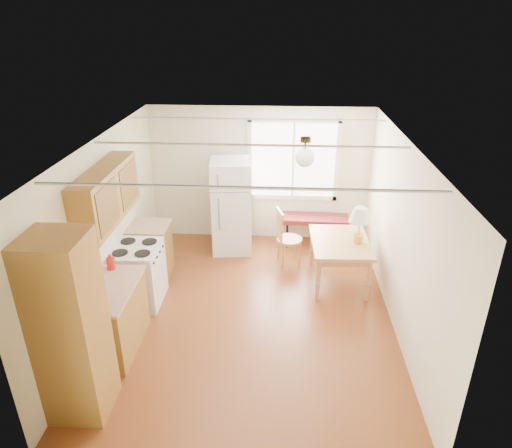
# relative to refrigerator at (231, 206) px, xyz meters

# --- Properties ---
(room_shell) EXTENTS (4.60, 5.60, 2.62)m
(room_shell) POSITION_rel_refrigerator_xyz_m (0.48, -1.95, 0.41)
(room_shell) COLOR #5B2912
(room_shell) RESTS_ON ground
(kitchen_run) EXTENTS (0.65, 3.40, 2.20)m
(kitchen_run) POSITION_rel_refrigerator_xyz_m (-1.24, -2.58, -0.00)
(kitchen_run) COLOR brown
(kitchen_run) RESTS_ON ground
(window_unit) EXTENTS (1.64, 0.05, 1.51)m
(window_unit) POSITION_rel_refrigerator_xyz_m (1.08, 0.53, 0.71)
(window_unit) COLOR white
(window_unit) RESTS_ON room_shell
(pendant_light) EXTENTS (0.26, 0.26, 0.40)m
(pendant_light) POSITION_rel_refrigerator_xyz_m (1.18, -1.55, 1.39)
(pendant_light) COLOR black
(pendant_light) RESTS_ON room_shell
(refrigerator) EXTENTS (0.76, 0.76, 1.68)m
(refrigerator) POSITION_rel_refrigerator_xyz_m (0.00, 0.00, 0.00)
(refrigerator) COLOR white
(refrigerator) RESTS_ON ground
(bench) EXTENTS (1.23, 0.49, 0.56)m
(bench) POSITION_rel_refrigerator_xyz_m (1.51, 0.27, -0.34)
(bench) COLOR maroon
(bench) RESTS_ON ground
(dining_table) EXTENTS (0.92, 1.21, 0.74)m
(dining_table) POSITION_rel_refrigerator_xyz_m (1.81, -1.03, -0.21)
(dining_table) COLOR #B67B46
(dining_table) RESTS_ON ground
(chair) EXTENTS (0.47, 0.47, 0.99)m
(chair) POSITION_rel_refrigerator_xyz_m (0.94, -0.49, -0.27)
(chair) COLOR #B67B46
(chair) RESTS_ON ground
(table_lamp) EXTENTS (0.33, 0.33, 0.58)m
(table_lamp) POSITION_rel_refrigerator_xyz_m (2.07, -1.07, 0.32)
(table_lamp) COLOR gold
(table_lamp) RESTS_ON dining_table
(coffee_maker) EXTENTS (0.20, 0.26, 0.38)m
(coffee_maker) POSITION_rel_refrigerator_xyz_m (-1.24, -3.27, 0.20)
(coffee_maker) COLOR black
(coffee_maker) RESTS_ON kitchen_run
(kettle) EXTENTS (0.11, 0.11, 0.21)m
(kettle) POSITION_rel_refrigerator_xyz_m (-1.33, -2.35, 0.14)
(kettle) COLOR red
(kettle) RESTS_ON kitchen_run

